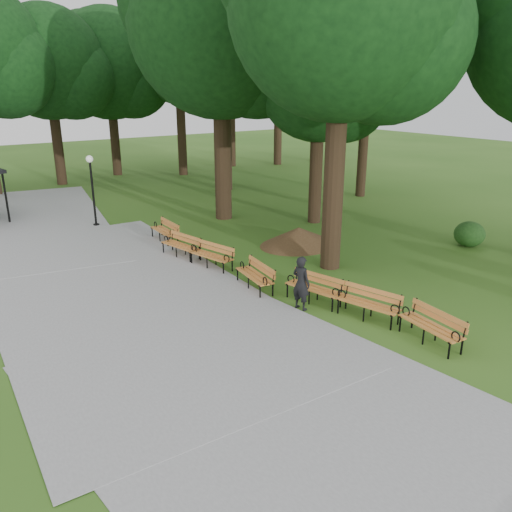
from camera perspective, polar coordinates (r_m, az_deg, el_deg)
ground at (r=16.01m, az=1.69°, el=-4.39°), size 100.00×100.00×0.00m
path at (r=16.77m, az=-15.70°, el=-3.91°), size 12.00×38.00×0.06m
person at (r=14.80m, az=5.08°, el=-3.04°), size 0.50×0.66×1.63m
lamp_post at (r=24.45m, az=-17.96°, el=8.52°), size 0.32×0.32×3.26m
dirt_mound at (r=20.90m, az=4.78°, el=2.22°), size 2.80×2.80×0.75m
bench_0 at (r=13.74m, az=18.96°, el=-7.51°), size 0.84×1.96×0.88m
bench_1 at (r=14.60m, az=12.44°, el=-5.32°), size 1.12×2.00×0.88m
bench_2 at (r=15.43m, az=6.47°, el=-3.64°), size 1.08×2.00×0.88m
bench_3 at (r=16.34m, az=-0.17°, el=-2.23°), size 0.90×1.97×0.88m
bench_4 at (r=18.27m, az=-5.03°, el=-0.01°), size 1.07×2.00×0.88m
bench_5 at (r=19.57m, az=-8.43°, el=1.13°), size 1.00×1.99×0.88m
bench_6 at (r=21.66m, az=-10.22°, el=2.75°), size 0.70×1.92×0.88m
lawn_tree_0 at (r=17.68m, az=9.66°, el=25.98°), size 7.20×7.20×12.24m
lawn_tree_1 at (r=23.85m, az=7.11°, el=19.22°), size 5.67×5.67×9.43m
lawn_tree_2 at (r=24.62m, az=-4.07°, el=24.36°), size 8.17×8.17×12.86m
lawn_tree_4 at (r=31.79m, az=-3.61°, el=21.25°), size 6.66×6.66×11.11m
lawn_tree_5 at (r=30.39m, az=12.47°, el=19.87°), size 5.29×5.29×9.83m
tree_backdrop at (r=38.00m, az=-12.64°, el=21.38°), size 36.49×10.23×16.69m
shrub_1 at (r=22.50m, az=22.62°, el=1.02°), size 1.21×1.21×1.03m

